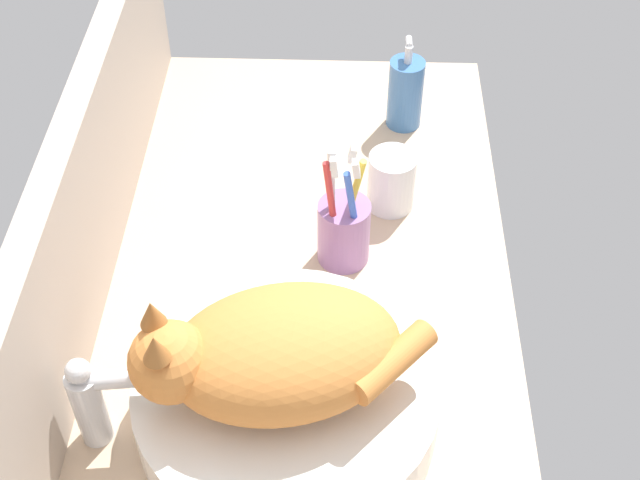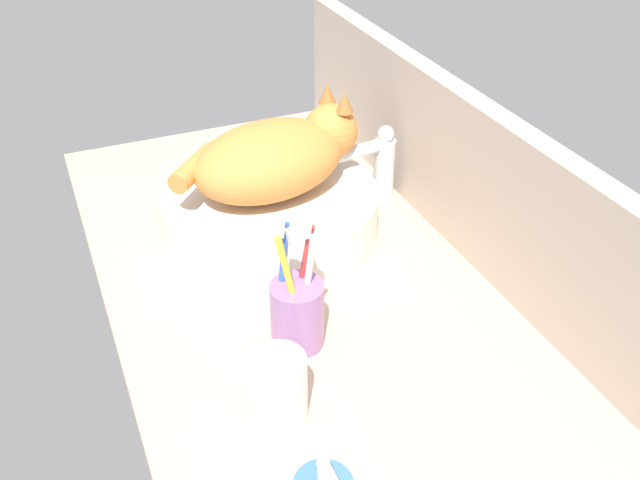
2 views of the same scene
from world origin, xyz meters
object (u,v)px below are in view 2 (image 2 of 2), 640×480
object	(u,v)px
sink_basin	(271,211)
cat	(276,156)
toothbrush_cup	(297,310)
faucet	(379,161)
water_glass	(278,391)

from	to	relation	value
sink_basin	cat	xyz separation A→B (cm)	(-0.40, 1.31, 9.51)
sink_basin	toothbrush_cup	world-z (taller)	toothbrush_cup
cat	toothbrush_cup	bearing A→B (deg)	-15.03
cat	faucet	world-z (taller)	cat
faucet	water_glass	size ratio (longest dim) A/B	1.57
toothbrush_cup	water_glass	bearing A→B (deg)	-31.45
sink_basin	toothbrush_cup	distance (cm)	27.02
cat	sink_basin	bearing A→B (deg)	-73.17
cat	water_glass	world-z (taller)	cat
faucet	water_glass	world-z (taller)	faucet
sink_basin	toothbrush_cup	bearing A→B (deg)	-12.56
faucet	water_glass	bearing A→B (deg)	-39.74
faucet	toothbrush_cup	bearing A→B (deg)	-42.42
cat	toothbrush_cup	xyz separation A→B (cm)	(26.72, -7.18, -7.90)
faucet	cat	bearing A→B (deg)	-83.80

